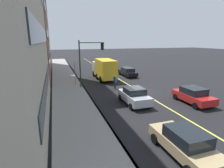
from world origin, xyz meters
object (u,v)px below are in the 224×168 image
Objects in this scene: car_red at (193,95)px; truck_yellow at (104,69)px; car_tan at (185,142)px; traffic_light_mast at (89,56)px; street_sign_post at (75,72)px; pedestrian_with_backpack at (115,81)px; car_black at (128,72)px; car_silver at (134,96)px.

car_red is 14.00m from truck_yellow.
car_tan is 0.72× the size of traffic_light_mast.
street_sign_post is (1.52, 1.66, -2.18)m from traffic_light_mast.
truck_yellow reaches higher than car_red.
traffic_light_mast is at bearing -132.55° from street_sign_post.
truck_yellow reaches higher than car_tan.
pedestrian_with_backpack is 0.55× the size of street_sign_post.
traffic_light_mast reaches higher than car_red.
car_black is 0.78× the size of traffic_light_mast.
pedestrian_with_backpack is at bearing 37.14° from car_red.
truck_yellow reaches higher than car_black.
truck_yellow is at bearing -3.24° from car_tan.
car_red is 0.60× the size of truck_yellow.
car_silver is at bearing 159.45° from car_black.
car_silver is at bearing -153.02° from street_sign_post.
car_black is 8.18m from pedestrian_with_backpack.
pedestrian_with_backpack is at bearing -120.35° from traffic_light_mast.
car_red is 14.51m from street_sign_post.
car_silver is 0.58× the size of truck_yellow.
street_sign_post reaches higher than truck_yellow.
car_silver is 2.30× the size of pedestrian_with_backpack.
street_sign_post is at bearing 54.74° from pedestrian_with_backpack.
pedestrian_with_backpack is 4.50m from traffic_light_mast.
car_silver is 13.24m from car_black.
street_sign_post is (3.21, 4.54, 0.84)m from pedestrian_with_backpack.
car_silver is 5.65m from pedestrian_with_backpack.
car_red reaches higher than car_tan.
pedestrian_with_backpack is at bearing 177.95° from truck_yellow.
truck_yellow is 1.14× the size of traffic_light_mast.
truck_yellow is 3.95× the size of pedestrian_with_backpack.
car_black is 2.70× the size of pedestrian_with_backpack.
car_tan is at bearing 173.87° from car_silver.
traffic_light_mast is (-4.02, 3.09, 2.36)m from truck_yellow.
street_sign_post reaches higher than car_silver.
street_sign_post is at bearing 26.98° from car_silver.
truck_yellow is at bearing -62.31° from street_sign_post.
car_tan is 19.30m from truck_yellow.
car_tan is 1.05× the size of car_red.
car_red is 9.08m from pedestrian_with_backpack.
traffic_light_mast is at bearing 43.15° from car_red.
truck_yellow is 5.75m from pedestrian_with_backpack.
traffic_light_mast reaches higher than car_black.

